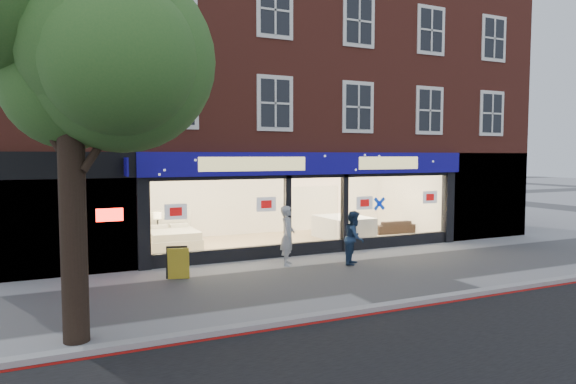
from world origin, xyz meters
TOP-DOWN VIEW (x-y plane):
  - ground at (0.00, 0.00)m, footprint 120.00×120.00m
  - kerb_line at (0.00, -3.10)m, footprint 60.00×0.10m
  - kerb_stone at (0.00, -2.90)m, footprint 60.00×0.25m
  - showroom_floor at (0.00, 5.25)m, footprint 11.00×4.50m
  - building at (-0.02, 6.93)m, footprint 19.00×8.26m
  - street_tree at (-7.57, -2.20)m, footprint 4.00×3.20m
  - display_bed at (-4.13, 5.78)m, footprint 1.73×2.08m
  - bedside_table at (-4.47, 6.47)m, footprint 0.54×0.54m
  - mattress_stack at (2.11, 4.87)m, footprint 1.66×2.09m
  - sofa at (4.60, 5.16)m, footprint 1.74×0.77m
  - a_board at (-4.90, 1.52)m, footprint 0.63×0.49m
  - pedestrian_grey at (-1.60, 1.86)m, footprint 0.69×0.76m
  - pedestrian_blue at (0.24, 1.15)m, footprint 0.96×0.97m

SIDE VIEW (x-z plane):
  - ground at x=0.00m, z-range 0.00..0.00m
  - kerb_line at x=0.00m, z-range 0.00..0.01m
  - showroom_floor at x=0.00m, z-range 0.00..0.10m
  - kerb_stone at x=0.00m, z-range 0.00..0.12m
  - sofa at x=4.60m, z-range 0.10..0.60m
  - bedside_table at x=-4.47m, z-range 0.10..0.65m
  - a_board at x=-4.90m, z-range 0.00..0.85m
  - display_bed at x=-4.13m, z-range -0.15..1.01m
  - mattress_stack at x=2.11m, z-range 0.10..0.92m
  - pedestrian_blue at x=0.24m, z-range 0.00..1.58m
  - pedestrian_grey at x=-1.60m, z-range 0.00..1.75m
  - street_tree at x=-7.57m, z-range 1.64..8.24m
  - building at x=-0.02m, z-range 1.52..11.82m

